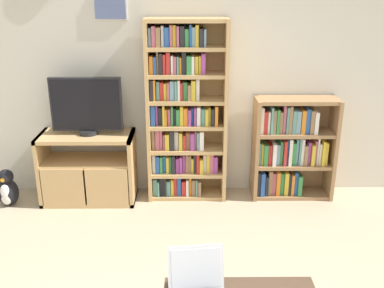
% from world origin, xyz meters
% --- Properties ---
extents(wall_back, '(6.91, 0.09, 2.60)m').
position_xyz_m(wall_back, '(-0.01, 2.36, 1.30)').
color(wall_back, beige).
rests_on(wall_back, ground_plane).
extents(tv_stand, '(0.92, 0.44, 0.70)m').
position_xyz_m(tv_stand, '(-0.89, 2.07, 0.35)').
color(tv_stand, tan).
rests_on(tv_stand, ground_plane).
extents(television, '(0.68, 0.18, 0.56)m').
position_xyz_m(television, '(-0.85, 2.09, 0.98)').
color(television, black).
rests_on(television, tv_stand).
extents(bookshelf_tall, '(0.78, 0.31, 1.79)m').
position_xyz_m(bookshelf_tall, '(0.07, 2.18, 0.88)').
color(bookshelf_tall, tan).
rests_on(bookshelf_tall, ground_plane).
extents(bookshelf_short, '(0.81, 0.31, 1.03)m').
position_xyz_m(bookshelf_short, '(1.14, 2.18, 0.51)').
color(bookshelf_short, '#9E754C').
rests_on(bookshelf_short, ground_plane).
extents(penguin_figurine, '(0.20, 0.18, 0.38)m').
position_xyz_m(penguin_figurine, '(-1.67, 1.96, 0.17)').
color(penguin_figurine, black).
rests_on(penguin_figurine, ground_plane).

